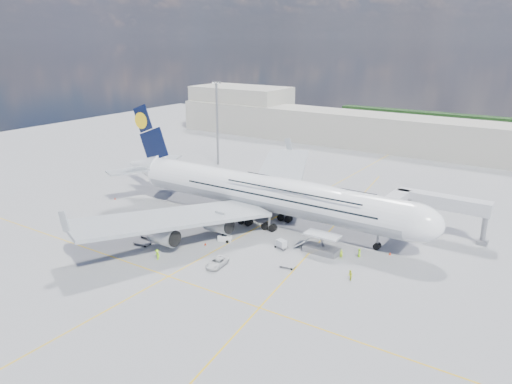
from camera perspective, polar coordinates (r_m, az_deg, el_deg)
The scene contains 31 objects.
ground at distance 99.68m, azimuth -2.05°, elevation -5.26°, with size 300.00×300.00×0.00m, color gray.
taxi_line_main at distance 99.68m, azimuth -2.05°, elevation -5.25°, with size 0.25×220.00×0.01m, color #DDAB0B.
taxi_line_cross at distance 85.76m, azimuth -9.97°, elevation -9.46°, with size 120.00×0.25×0.01m, color #DDAB0B.
taxi_line_diag at distance 101.05m, azimuth 7.79°, elevation -5.09°, with size 0.25×100.00×0.01m, color #DDAB0B.
airliner at distance 104.97m, azimuth 1.21°, elevation -0.07°, with size 77.26×79.15×23.71m.
jet_bridge at distance 103.39m, azimuth 18.54°, elevation -1.29°, with size 18.80×12.10×8.50m.
cargo_loader at distance 93.54m, azimuth 7.44°, elevation -6.14°, with size 8.53×3.20×3.67m.
light_mast at distance 154.10m, azimuth -4.46°, elevation 7.94°, with size 3.00×0.70×25.50m.
terminal at distance 180.82m, azimuth 15.87°, elevation 6.42°, with size 180.00×16.00×12.00m, color #B2AD9E.
hangar at distance 216.07m, azimuth -1.70°, elevation 9.57°, with size 40.00×22.00×18.00m, color #B2AD9E.
dolly_row_a at distance 101.67m, azimuth -12.10°, elevation -4.95°, with size 3.47×1.99×0.50m.
dolly_row_b at distance 98.83m, azimuth -12.83°, elevation -5.68°, with size 3.44×2.05×0.48m.
dolly_row_c at distance 105.37m, azimuth -10.10°, elevation -3.72°, with size 3.01×2.40×1.69m.
dolly_back at distance 109.00m, azimuth -12.85°, elevation -3.50°, with size 3.03×2.03×0.41m.
dolly_nose_far at distance 87.51m, azimuth 3.66°, elevation -8.44°, with size 2.73×1.69×0.38m.
dolly_nose_near at distance 94.77m, azimuth 2.92°, elevation -5.94°, with size 2.86×2.09×1.62m.
baggage_tug at distance 97.90m, azimuth -3.58°, elevation -5.26°, with size 2.86×1.95×1.64m.
catering_truck_inner at distance 117.58m, azimuth 1.65°, elevation -0.83°, with size 6.23×4.21×3.44m.
catering_truck_outer at distance 148.05m, azimuth 3.52°, elevation 3.07°, with size 7.20×5.72×3.95m.
service_van at distance 87.86m, azimuth -4.46°, elevation -8.05°, with size 2.35×5.09×1.42m, color silver.
crew_nose at distance 91.64m, azimuth 9.72°, elevation -7.04°, with size 0.63×0.41×1.72m, color #ACDD17.
crew_loader at distance 84.22m, azimuth 10.70°, elevation -9.34°, with size 0.89×0.69×1.83m, color #DEEF19.
crew_wing at distance 96.91m, azimuth -10.23°, elevation -5.61°, with size 1.12×0.47×1.91m, color #CCF81A.
crew_van at distance 93.00m, azimuth 11.73°, elevation -6.82°, with size 0.79×0.51×1.61m, color #96E418.
crew_tug at distance 91.68m, azimuth -11.22°, elevation -7.03°, with size 1.27×0.73×1.97m, color #AEFF1A.
cone_nose at distance 95.27m, azimuth 15.07°, elevation -6.81°, with size 0.46×0.46×0.59m.
cone_wing_left_inner at distance 120.42m, azimuth 2.91°, elevation -1.09°, with size 0.38×0.38×0.48m.
cone_wing_left_outer at distance 133.46m, azimuth 5.73°, elevation 0.72°, with size 0.46×0.46×0.59m.
cone_wing_right_inner at distance 96.69m, azimuth -5.82°, elevation -5.92°, with size 0.42×0.42×0.53m.
cone_wing_right_outer at distance 104.36m, azimuth -13.47°, elevation -4.52°, with size 0.46×0.46×0.58m.
cone_tail at distance 127.27m, azimuth -15.81°, elevation -0.71°, with size 0.44×0.44×0.56m.
Camera 1 is at (53.95, -74.52, 38.36)m, focal length 35.00 mm.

